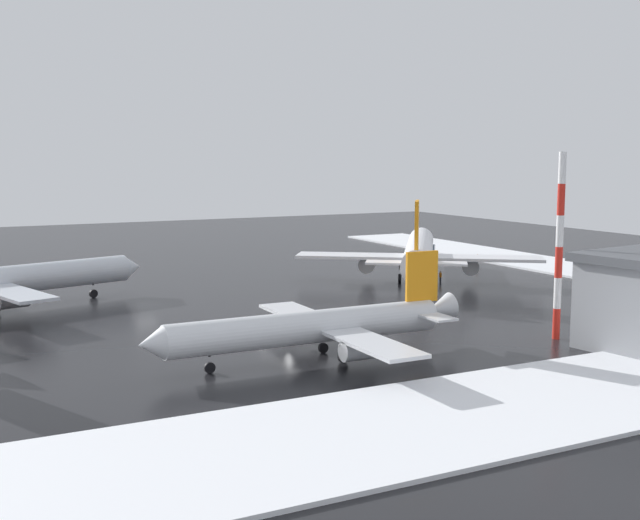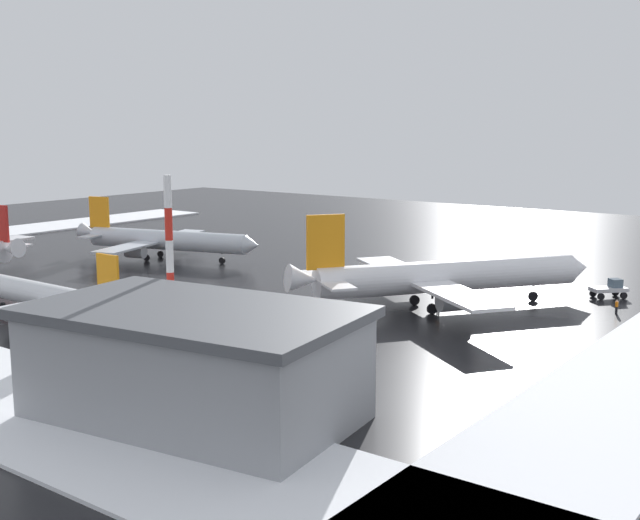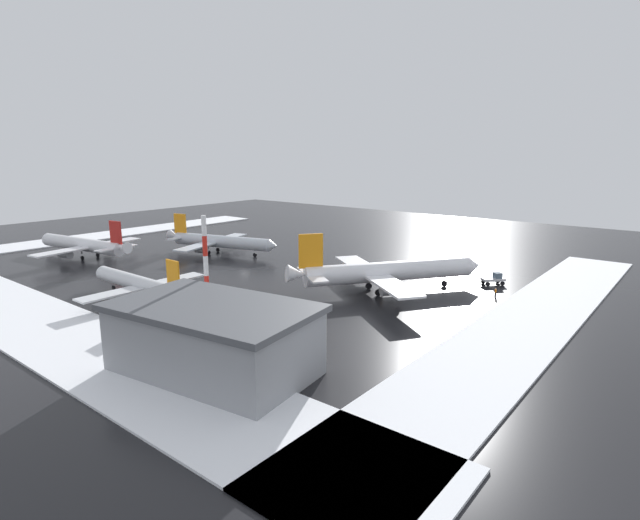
{
  "view_description": "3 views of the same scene",
  "coord_description": "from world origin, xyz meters",
  "px_view_note": "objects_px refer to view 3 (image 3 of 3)",
  "views": [
    {
      "loc": [
        -24.44,
        -92.04,
        17.48
      ],
      "look_at": [
        23.12,
        -0.18,
        4.03
      ],
      "focal_mm": 45.0,
      "sensor_mm": 36.0,
      "label": 1
    },
    {
      "loc": [
        84.85,
        -85.39,
        22.44
      ],
      "look_at": [
        21.05,
        0.42,
        4.23
      ],
      "focal_mm": 45.0,
      "sensor_mm": 36.0,
      "label": 2
    },
    {
      "loc": [
        88.25,
        -80.76,
        26.88
      ],
      "look_at": [
        22.38,
        1.66,
        3.88
      ],
      "focal_mm": 28.0,
      "sensor_mm": 36.0,
      "label": 3
    }
  ],
  "objects_px": {
    "airplane_parked_starboard": "(139,283)",
    "ground_crew_beside_wing": "(382,291)",
    "antenna_mast": "(206,276)",
    "ground_crew_mid_apron": "(496,292)",
    "cargo_hangar": "(214,338)",
    "airplane_far_rear": "(219,241)",
    "airplane_foreground_jet": "(385,272)",
    "pushback_tug": "(494,279)",
    "airplane_parked_portside": "(84,245)"
  },
  "relations": [
    {
      "from": "pushback_tug",
      "to": "antenna_mast",
      "type": "height_order",
      "value": "antenna_mast"
    },
    {
      "from": "pushback_tug",
      "to": "ground_crew_beside_wing",
      "type": "height_order",
      "value": "pushback_tug"
    },
    {
      "from": "airplane_foreground_jet",
      "to": "pushback_tug",
      "type": "xyz_separation_m",
      "value": [
        14.89,
        18.45,
        -2.72
      ]
    },
    {
      "from": "airplane_parked_portside",
      "to": "ground_crew_mid_apron",
      "type": "height_order",
      "value": "airplane_parked_portside"
    },
    {
      "from": "airplane_far_rear",
      "to": "airplane_parked_starboard",
      "type": "xyz_separation_m",
      "value": [
        21.04,
        -36.91,
        -0.43
      ]
    },
    {
      "from": "airplane_parked_starboard",
      "to": "antenna_mast",
      "type": "xyz_separation_m",
      "value": [
        24.31,
        -3.53,
        6.01
      ]
    },
    {
      "from": "airplane_parked_starboard",
      "to": "pushback_tug",
      "type": "relative_size",
      "value": 6.11
    },
    {
      "from": "airplane_parked_starboard",
      "to": "cargo_hangar",
      "type": "relative_size",
      "value": 1.11
    },
    {
      "from": "airplane_parked_starboard",
      "to": "cargo_hangar",
      "type": "bearing_deg",
      "value": 162.01
    },
    {
      "from": "airplane_foreground_jet",
      "to": "ground_crew_mid_apron",
      "type": "xyz_separation_m",
      "value": [
        18.25,
        9.87,
        -3.03
      ]
    },
    {
      "from": "ground_crew_mid_apron",
      "to": "cargo_hangar",
      "type": "relative_size",
      "value": 0.06
    },
    {
      "from": "ground_crew_beside_wing",
      "to": "airplane_parked_starboard",
      "type": "bearing_deg",
      "value": -76.54
    },
    {
      "from": "ground_crew_beside_wing",
      "to": "antenna_mast",
      "type": "height_order",
      "value": "antenna_mast"
    },
    {
      "from": "airplane_parked_starboard",
      "to": "pushback_tug",
      "type": "bearing_deg",
      "value": -132.71
    },
    {
      "from": "pushback_tug",
      "to": "ground_crew_mid_apron",
      "type": "bearing_deg",
      "value": -116.07
    },
    {
      "from": "pushback_tug",
      "to": "ground_crew_mid_apron",
      "type": "distance_m",
      "value": 9.23
    },
    {
      "from": "airplane_far_rear",
      "to": "ground_crew_beside_wing",
      "type": "distance_m",
      "value": 56.12
    },
    {
      "from": "airplane_parked_portside",
      "to": "airplane_parked_starboard",
      "type": "bearing_deg",
      "value": 157.18
    },
    {
      "from": "airplane_far_rear",
      "to": "airplane_foreground_jet",
      "type": "bearing_deg",
      "value": -19.98
    },
    {
      "from": "ground_crew_beside_wing",
      "to": "pushback_tug",
      "type": "bearing_deg",
      "value": 121.22
    },
    {
      "from": "airplane_parked_portside",
      "to": "ground_crew_beside_wing",
      "type": "height_order",
      "value": "airplane_parked_portside"
    },
    {
      "from": "airplane_parked_starboard",
      "to": "ground_crew_mid_apron",
      "type": "distance_m",
      "value": 66.82
    },
    {
      "from": "pushback_tug",
      "to": "airplane_parked_portside",
      "type": "bearing_deg",
      "value": 155.84
    },
    {
      "from": "airplane_parked_portside",
      "to": "airplane_parked_starboard",
      "type": "xyz_separation_m",
      "value": [
        44.01,
        -11.6,
        -0.54
      ]
    },
    {
      "from": "airplane_parked_starboard",
      "to": "cargo_hangar",
      "type": "distance_m",
      "value": 37.82
    },
    {
      "from": "pushback_tug",
      "to": "cargo_hangar",
      "type": "xyz_separation_m",
      "value": [
        -12.2,
        -63.19,
        3.16
      ]
    },
    {
      "from": "ground_crew_beside_wing",
      "to": "antenna_mast",
      "type": "distance_m",
      "value": 35.41
    },
    {
      "from": "pushback_tug",
      "to": "ground_crew_mid_apron",
      "type": "relative_size",
      "value": 2.85
    },
    {
      "from": "ground_crew_mid_apron",
      "to": "cargo_hangar",
      "type": "height_order",
      "value": "cargo_hangar"
    },
    {
      "from": "airplane_foreground_jet",
      "to": "pushback_tug",
      "type": "relative_size",
      "value": 7.2
    },
    {
      "from": "airplane_parked_starboard",
      "to": "ground_crew_beside_wing",
      "type": "relative_size",
      "value": 17.41
    },
    {
      "from": "airplane_far_rear",
      "to": "airplane_parked_portside",
      "type": "bearing_deg",
      "value": -147.86
    },
    {
      "from": "airplane_foreground_jet",
      "to": "antenna_mast",
      "type": "height_order",
      "value": "antenna_mast"
    },
    {
      "from": "pushback_tug",
      "to": "cargo_hangar",
      "type": "distance_m",
      "value": 64.43
    },
    {
      "from": "ground_crew_mid_apron",
      "to": "cargo_hangar",
      "type": "distance_m",
      "value": 56.88
    },
    {
      "from": "airplane_far_rear",
      "to": "cargo_hangar",
      "type": "xyz_separation_m",
      "value": [
        56.89,
        -48.86,
        1.08
      ]
    },
    {
      "from": "airplane_foreground_jet",
      "to": "ground_crew_beside_wing",
      "type": "bearing_deg",
      "value": -122.15
    },
    {
      "from": "airplane_parked_portside",
      "to": "pushback_tug",
      "type": "xyz_separation_m",
      "value": [
        92.06,
        39.63,
        -2.18
      ]
    },
    {
      "from": "cargo_hangar",
      "to": "airplane_foreground_jet",
      "type": "bearing_deg",
      "value": 85.73
    },
    {
      "from": "airplane_foreground_jet",
      "to": "ground_crew_beside_wing",
      "type": "distance_m",
      "value": 4.72
    },
    {
      "from": "airplane_far_rear",
      "to": "airplane_parked_starboard",
      "type": "bearing_deg",
      "value": -75.94
    },
    {
      "from": "airplane_foreground_jet",
      "to": "pushback_tug",
      "type": "distance_m",
      "value": 23.87
    },
    {
      "from": "airplane_far_rear",
      "to": "airplane_parked_starboard",
      "type": "height_order",
      "value": "airplane_far_rear"
    },
    {
      "from": "cargo_hangar",
      "to": "airplane_far_rear",
      "type": "bearing_deg",
      "value": 131.63
    },
    {
      "from": "airplane_foreground_jet",
      "to": "pushback_tug",
      "type": "height_order",
      "value": "airplane_foreground_jet"
    },
    {
      "from": "airplane_foreground_jet",
      "to": "airplane_far_rear",
      "type": "bearing_deg",
      "value": 121.24
    },
    {
      "from": "airplane_far_rear",
      "to": "cargo_hangar",
      "type": "bearing_deg",
      "value": -56.29
    },
    {
      "from": "airplane_parked_portside",
      "to": "pushback_tug",
      "type": "distance_m",
      "value": 100.26
    },
    {
      "from": "ground_crew_mid_apron",
      "to": "airplane_foreground_jet",
      "type": "bearing_deg",
      "value": 56.27
    },
    {
      "from": "airplane_parked_starboard",
      "to": "antenna_mast",
      "type": "distance_m",
      "value": 25.29
    }
  ]
}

